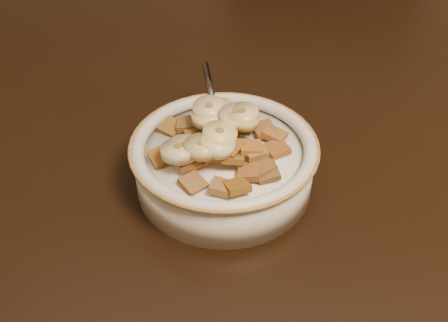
# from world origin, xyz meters

# --- Properties ---
(table) EXTENTS (1.44, 0.96, 0.04)m
(table) POSITION_xyz_m (0.00, 0.00, 0.73)
(table) COLOR black
(table) RESTS_ON floor
(chair) EXTENTS (0.56, 0.56, 1.05)m
(chair) POSITION_xyz_m (0.06, 0.62, 0.52)
(chair) COLOR black
(chair) RESTS_ON floor
(cereal_bowl) EXTENTS (0.17, 0.17, 0.04)m
(cereal_bowl) POSITION_xyz_m (-0.07, -0.07, 0.77)
(cereal_bowl) COLOR beige
(cereal_bowl) RESTS_ON table
(milk) EXTENTS (0.14, 0.14, 0.00)m
(milk) POSITION_xyz_m (-0.07, -0.07, 0.79)
(milk) COLOR white
(milk) RESTS_ON cereal_bowl
(spoon) EXTENTS (0.04, 0.05, 0.01)m
(spoon) POSITION_xyz_m (-0.08, -0.04, 0.80)
(spoon) COLOR gray
(spoon) RESTS_ON cereal_bowl
(cereal_square_0) EXTENTS (0.03, 0.03, 0.01)m
(cereal_square_0) POSITION_xyz_m (-0.09, -0.09, 0.80)
(cereal_square_0) COLOR brown
(cereal_square_0) RESTS_ON milk
(cereal_square_1) EXTENTS (0.03, 0.03, 0.01)m
(cereal_square_1) POSITION_xyz_m (-0.05, -0.13, 0.80)
(cereal_square_1) COLOR brown
(cereal_square_1) RESTS_ON milk
(cereal_square_2) EXTENTS (0.03, 0.03, 0.01)m
(cereal_square_2) POSITION_xyz_m (-0.13, -0.09, 0.80)
(cereal_square_2) COLOR brown
(cereal_square_2) RESTS_ON milk
(cereal_square_3) EXTENTS (0.03, 0.03, 0.01)m
(cereal_square_3) POSITION_xyz_m (-0.08, -0.02, 0.80)
(cereal_square_3) COLOR olive
(cereal_square_3) RESTS_ON milk
(cereal_square_4) EXTENTS (0.02, 0.02, 0.01)m
(cereal_square_4) POSITION_xyz_m (-0.11, -0.04, 0.80)
(cereal_square_4) COLOR brown
(cereal_square_4) RESTS_ON milk
(cereal_square_5) EXTENTS (0.02, 0.02, 0.01)m
(cereal_square_5) POSITION_xyz_m (-0.06, -0.05, 0.81)
(cereal_square_5) COLOR brown
(cereal_square_5) RESTS_ON milk
(cereal_square_6) EXTENTS (0.03, 0.03, 0.01)m
(cereal_square_6) POSITION_xyz_m (-0.06, -0.04, 0.81)
(cereal_square_6) COLOR brown
(cereal_square_6) RESTS_ON milk
(cereal_square_7) EXTENTS (0.02, 0.02, 0.01)m
(cereal_square_7) POSITION_xyz_m (-0.10, -0.08, 0.81)
(cereal_square_7) COLOR brown
(cereal_square_7) RESTS_ON milk
(cereal_square_8) EXTENTS (0.03, 0.03, 0.01)m
(cereal_square_8) POSITION_xyz_m (-0.11, -0.08, 0.80)
(cereal_square_8) COLOR brown
(cereal_square_8) RESTS_ON milk
(cereal_square_9) EXTENTS (0.02, 0.02, 0.01)m
(cereal_square_9) POSITION_xyz_m (-0.09, -0.04, 0.80)
(cereal_square_9) COLOR brown
(cereal_square_9) RESTS_ON milk
(cereal_square_10) EXTENTS (0.02, 0.02, 0.01)m
(cereal_square_10) POSITION_xyz_m (-0.07, -0.13, 0.80)
(cereal_square_10) COLOR brown
(cereal_square_10) RESTS_ON milk
(cereal_square_11) EXTENTS (0.02, 0.02, 0.01)m
(cereal_square_11) POSITION_xyz_m (-0.05, -0.03, 0.80)
(cereal_square_11) COLOR brown
(cereal_square_11) RESTS_ON milk
(cereal_square_12) EXTENTS (0.03, 0.03, 0.01)m
(cereal_square_12) POSITION_xyz_m (-0.07, -0.09, 0.81)
(cereal_square_12) COLOR #9A642C
(cereal_square_12) RESTS_ON milk
(cereal_square_13) EXTENTS (0.03, 0.03, 0.01)m
(cereal_square_13) POSITION_xyz_m (-0.10, -0.10, 0.80)
(cereal_square_13) COLOR #965021
(cereal_square_13) RESTS_ON milk
(cereal_square_14) EXTENTS (0.03, 0.03, 0.01)m
(cereal_square_14) POSITION_xyz_m (-0.13, -0.04, 0.80)
(cereal_square_14) COLOR olive
(cereal_square_14) RESTS_ON milk
(cereal_square_15) EXTENTS (0.03, 0.03, 0.01)m
(cereal_square_15) POSITION_xyz_m (-0.09, -0.12, 0.80)
(cereal_square_15) COLOR brown
(cereal_square_15) RESTS_ON milk
(cereal_square_16) EXTENTS (0.02, 0.02, 0.01)m
(cereal_square_16) POSITION_xyz_m (-0.06, -0.09, 0.81)
(cereal_square_16) COLOR brown
(cereal_square_16) RESTS_ON milk
(cereal_square_17) EXTENTS (0.03, 0.03, 0.01)m
(cereal_square_17) POSITION_xyz_m (-0.03, -0.10, 0.80)
(cereal_square_17) COLOR brown
(cereal_square_17) RESTS_ON milk
(cereal_square_18) EXTENTS (0.03, 0.02, 0.01)m
(cereal_square_18) POSITION_xyz_m (-0.05, -0.08, 0.81)
(cereal_square_18) COLOR #9C581D
(cereal_square_18) RESTS_ON milk
(cereal_square_19) EXTENTS (0.03, 0.03, 0.01)m
(cereal_square_19) POSITION_xyz_m (-0.04, -0.04, 0.80)
(cereal_square_19) COLOR brown
(cereal_square_19) RESTS_ON milk
(cereal_square_20) EXTENTS (0.02, 0.02, 0.01)m
(cereal_square_20) POSITION_xyz_m (-0.04, -0.11, 0.80)
(cereal_square_20) COLOR #9D5829
(cereal_square_20) RESTS_ON milk
(cereal_square_21) EXTENTS (0.03, 0.03, 0.01)m
(cereal_square_21) POSITION_xyz_m (-0.02, -0.05, 0.80)
(cereal_square_21) COLOR brown
(cereal_square_21) RESTS_ON milk
(cereal_square_22) EXTENTS (0.02, 0.02, 0.01)m
(cereal_square_22) POSITION_xyz_m (-0.07, -0.03, 0.80)
(cereal_square_22) COLOR brown
(cereal_square_22) RESTS_ON milk
(cereal_square_23) EXTENTS (0.03, 0.03, 0.01)m
(cereal_square_23) POSITION_xyz_m (-0.03, -0.10, 0.80)
(cereal_square_23) COLOR brown
(cereal_square_23) RESTS_ON milk
(cereal_square_24) EXTENTS (0.03, 0.03, 0.01)m
(cereal_square_24) POSITION_xyz_m (-0.10, -0.05, 0.80)
(cereal_square_24) COLOR brown
(cereal_square_24) RESTS_ON milk
(cereal_square_25) EXTENTS (0.03, 0.03, 0.01)m
(cereal_square_25) POSITION_xyz_m (-0.10, -0.03, 0.80)
(cereal_square_25) COLOR brown
(cereal_square_25) RESTS_ON milk
(cereal_square_26) EXTENTS (0.03, 0.03, 0.01)m
(cereal_square_26) POSITION_xyz_m (-0.06, -0.09, 0.81)
(cereal_square_26) COLOR brown
(cereal_square_26) RESTS_ON milk
(cereal_square_27) EXTENTS (0.03, 0.03, 0.01)m
(cereal_square_27) POSITION_xyz_m (-0.04, -0.08, 0.81)
(cereal_square_27) COLOR brown
(cereal_square_27) RESTS_ON milk
(cereal_square_28) EXTENTS (0.03, 0.03, 0.01)m
(cereal_square_28) POSITION_xyz_m (-0.02, -0.07, 0.80)
(cereal_square_28) COLOR brown
(cereal_square_28) RESTS_ON milk
(cereal_square_29) EXTENTS (0.02, 0.02, 0.01)m
(cereal_square_29) POSITION_xyz_m (-0.09, -0.09, 0.81)
(cereal_square_29) COLOR brown
(cereal_square_29) RESTS_ON milk
(banana_slice_0) EXTENTS (0.04, 0.04, 0.02)m
(banana_slice_0) POSITION_xyz_m (-0.08, -0.03, 0.81)
(banana_slice_0) COLOR #DAC56E
(banana_slice_0) RESTS_ON milk
(banana_slice_1) EXTENTS (0.03, 0.03, 0.01)m
(banana_slice_1) POSITION_xyz_m (-0.11, -0.10, 0.81)
(banana_slice_1) COLOR beige
(banana_slice_1) RESTS_ON milk
(banana_slice_2) EXTENTS (0.04, 0.04, 0.02)m
(banana_slice_2) POSITION_xyz_m (-0.06, -0.06, 0.83)
(banana_slice_2) COLOR beige
(banana_slice_2) RESTS_ON milk
(banana_slice_3) EXTENTS (0.04, 0.04, 0.01)m
(banana_slice_3) POSITION_xyz_m (-0.09, -0.05, 0.82)
(banana_slice_3) COLOR beige
(banana_slice_3) RESTS_ON milk
(banana_slice_4) EXTENTS (0.04, 0.04, 0.01)m
(banana_slice_4) POSITION_xyz_m (-0.06, -0.06, 0.82)
(banana_slice_4) COLOR #DDD172
(banana_slice_4) RESTS_ON milk
(banana_slice_5) EXTENTS (0.04, 0.04, 0.01)m
(banana_slice_5) POSITION_xyz_m (-0.11, -0.10, 0.81)
(banana_slice_5) COLOR #C9B978
(banana_slice_5) RESTS_ON milk
(banana_slice_6) EXTENTS (0.04, 0.04, 0.02)m
(banana_slice_6) POSITION_xyz_m (-0.07, -0.08, 0.82)
(banana_slice_6) COLOR #FEE996
(banana_slice_6) RESTS_ON milk
(banana_slice_7) EXTENTS (0.03, 0.03, 0.01)m
(banana_slice_7) POSITION_xyz_m (-0.06, -0.06, 0.82)
(banana_slice_7) COLOR #F6E59E
(banana_slice_7) RESTS_ON milk
(banana_slice_8) EXTENTS (0.04, 0.04, 0.02)m
(banana_slice_8) POSITION_xyz_m (-0.09, -0.05, 0.82)
(banana_slice_8) COLOR beige
(banana_slice_8) RESTS_ON milk
(banana_slice_9) EXTENTS (0.04, 0.04, 0.02)m
(banana_slice_9) POSITION_xyz_m (-0.07, -0.09, 0.82)
(banana_slice_9) COLOR #FBDD91
(banana_slice_9) RESTS_ON milk
(banana_slice_10) EXTENTS (0.04, 0.04, 0.01)m
(banana_slice_10) POSITION_xyz_m (-0.09, -0.10, 0.82)
(banana_slice_10) COLOR tan
(banana_slice_10) RESTS_ON milk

